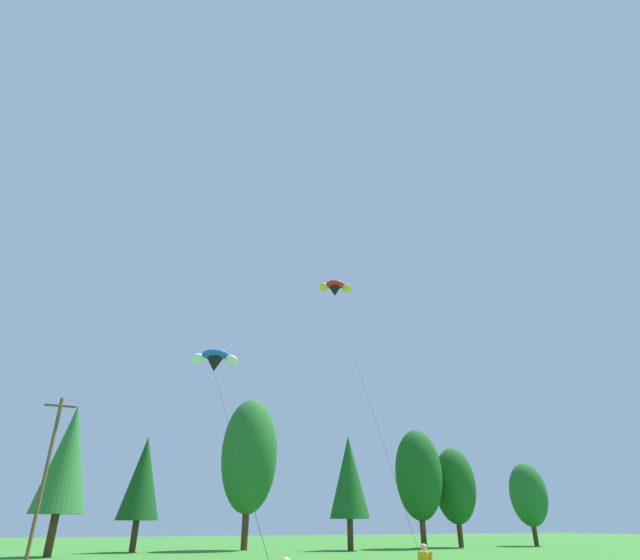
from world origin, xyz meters
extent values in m
cylinder|color=#472D19|center=(-8.22, 52.83, 1.49)|extent=(0.59, 0.59, 2.98)
cone|color=#2D7033|center=(-8.22, 52.83, 7.21)|extent=(4.12, 4.12, 8.47)
cylinder|color=#472D19|center=(-1.61, 57.32, 1.28)|extent=(0.56, 0.56, 2.56)
cone|color=#144719|center=(-1.61, 57.32, 6.20)|extent=(3.76, 3.76, 7.28)
cylinder|color=#472D19|center=(8.55, 57.08, 1.79)|extent=(0.65, 0.65, 3.59)
ellipsoid|color=#236628|center=(8.55, 57.08, 8.69)|extent=(5.66, 5.66, 11.23)
cylinder|color=#472D19|center=(17.59, 52.40, 1.36)|extent=(0.57, 0.57, 2.72)
cone|color=#19561E|center=(17.59, 52.40, 6.60)|extent=(3.90, 3.90, 7.75)
cylinder|color=#472D19|center=(26.37, 52.95, 1.47)|extent=(0.59, 0.59, 2.94)
ellipsoid|color=#19561E|center=(26.37, 52.95, 7.13)|extent=(4.97, 4.97, 9.21)
cylinder|color=#472D19|center=(31.55, 53.56, 1.27)|extent=(0.55, 0.55, 2.55)
ellipsoid|color=#19561E|center=(31.55, 53.56, 6.17)|extent=(4.54, 4.54, 7.97)
cylinder|color=#472D19|center=(41.94, 53.17, 1.13)|extent=(0.53, 0.53, 2.25)
ellipsoid|color=#236628|center=(41.94, 53.17, 5.46)|extent=(4.23, 4.23, 7.06)
cylinder|color=brown|center=(-9.37, 48.27, 5.51)|extent=(0.26, 0.26, 11.02)
cube|color=brown|center=(-9.37, 48.27, 10.42)|extent=(2.20, 0.14, 0.14)
sphere|color=tan|center=(3.72, 20.62, 1.58)|extent=(0.22, 0.22, 0.22)
ellipsoid|color=blue|center=(-1.22, 32.99, 11.19)|extent=(1.77, 1.40, 0.72)
ellipsoid|color=white|center=(-0.28, 32.72, 10.92)|extent=(0.96, 1.01, 0.87)
ellipsoid|color=white|center=(-2.15, 33.27, 10.92)|extent=(1.06, 1.04, 0.87)
cone|color=black|center=(-1.19, 33.08, 10.59)|extent=(1.09, 1.09, 0.75)
cylinder|color=black|center=(-2.29, 24.29, 5.70)|extent=(2.22, 17.58, 9.04)
ellipsoid|color=red|center=(10.68, 41.04, 21.54)|extent=(1.90, 1.50, 0.95)
ellipsoid|color=yellow|center=(11.68, 40.72, 21.25)|extent=(0.94, 1.10, 1.07)
ellipsoid|color=yellow|center=(9.68, 41.36, 21.25)|extent=(1.12, 1.07, 1.07)
cone|color=black|center=(10.71, 41.13, 20.90)|extent=(1.18, 1.18, 0.81)
cylinder|color=black|center=(7.13, 30.84, 10.84)|extent=(7.17, 20.58, 19.31)
camera|label=1|loc=(-7.39, 4.70, 2.29)|focal=28.18mm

